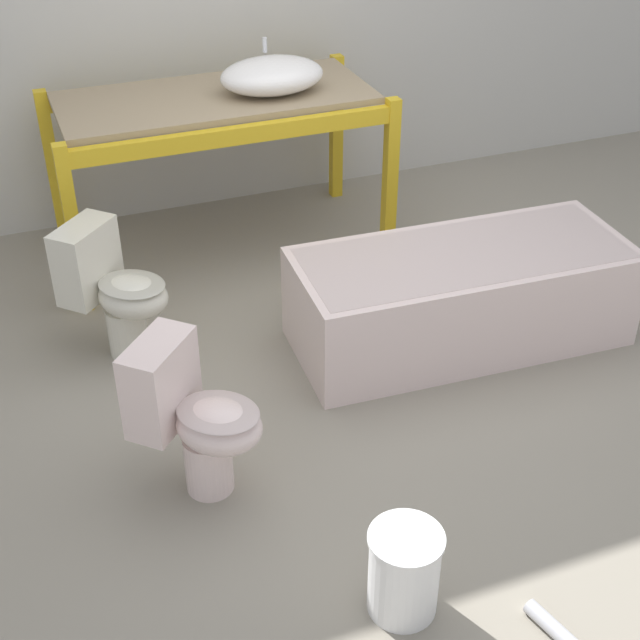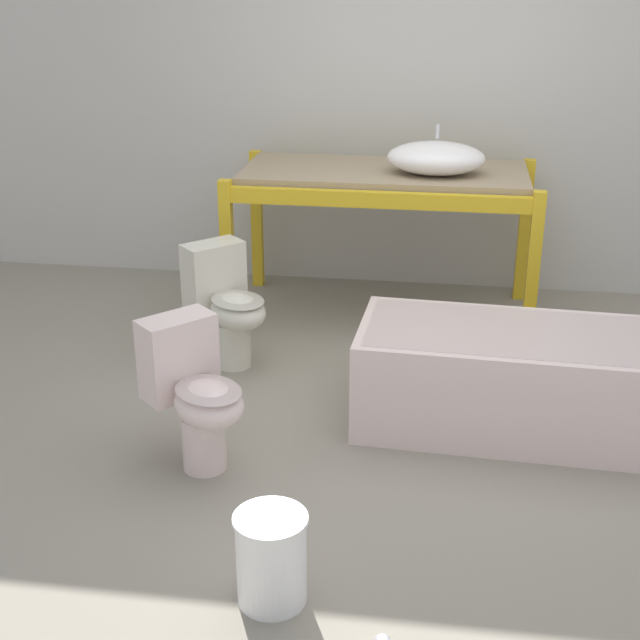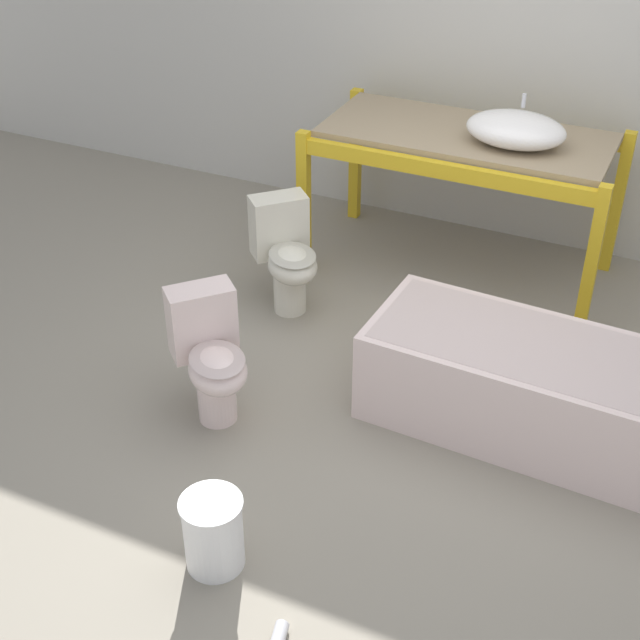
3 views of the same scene
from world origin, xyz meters
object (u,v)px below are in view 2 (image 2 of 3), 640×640
object	(u,v)px
sink_basin	(436,158)
bathtub_main	(532,374)
toilet_far	(227,303)
bucket_white	(271,557)
toilet_near	(196,391)

from	to	relation	value
sink_basin	bathtub_main	world-z (taller)	sink_basin
bathtub_main	toilet_far	world-z (taller)	toilet_far
bathtub_main	bucket_white	size ratio (longest dim) A/B	4.83
toilet_near	sink_basin	bearing A→B (deg)	15.32
toilet_near	bucket_white	bearing A→B (deg)	-106.59
toilet_near	bucket_white	distance (m)	1.01
toilet_far	bucket_white	bearing A→B (deg)	-117.08
sink_basin	bathtub_main	distance (m)	1.58
sink_basin	toilet_far	size ratio (longest dim) A/B	0.86
sink_basin	toilet_near	bearing A→B (deg)	-117.47
sink_basin	toilet_far	bearing A→B (deg)	-144.11
sink_basin	toilet_far	distance (m)	1.49
bucket_white	toilet_far	bearing A→B (deg)	108.14
sink_basin	toilet_near	distance (m)	2.18
bathtub_main	toilet_far	xyz separation A→B (m)	(-1.61, 0.51, 0.08)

